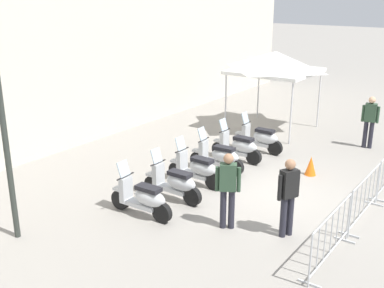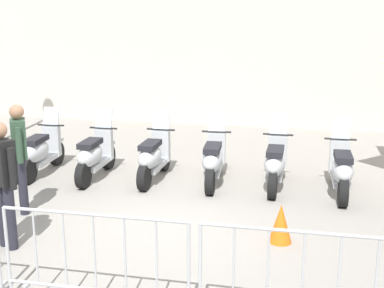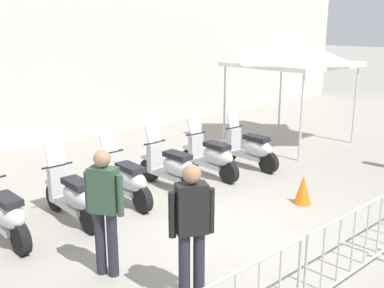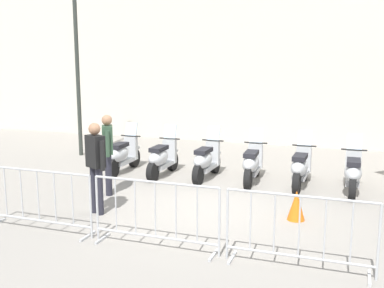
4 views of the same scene
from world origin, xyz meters
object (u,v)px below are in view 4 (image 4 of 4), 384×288
(officer_by_barriers, at_px, (108,150))
(barrier_segment_2, at_px, (299,233))
(motorcycle_5, at_px, (353,173))
(traffic_cone, at_px, (296,205))
(motorcycle_0, at_px, (122,155))
(motorcycle_4, at_px, (301,168))
(motorcycle_3, at_px, (252,164))
(barrier_segment_1, at_px, (155,215))
(street_lamp, at_px, (76,32))
(barrier_segment_0, at_px, (38,201))
(officer_mid_plaza, at_px, (96,163))
(motorcycle_1, at_px, (162,159))
(motorcycle_2, at_px, (206,161))

(officer_by_barriers, bearing_deg, barrier_segment_2, -28.73)
(motorcycle_5, height_order, traffic_cone, motorcycle_5)
(motorcycle_0, distance_m, motorcycle_4, 4.49)
(motorcycle_0, height_order, motorcycle_3, same)
(traffic_cone, bearing_deg, motorcycle_3, 119.86)
(motorcycle_3, relative_size, motorcycle_4, 1.00)
(motorcycle_0, relative_size, barrier_segment_1, 0.83)
(motorcycle_5, height_order, street_lamp, street_lamp)
(motorcycle_5, relative_size, traffic_cone, 3.13)
(motorcycle_0, bearing_deg, barrier_segment_0, -81.62)
(motorcycle_3, distance_m, street_lamp, 6.66)
(motorcycle_4, bearing_deg, motorcycle_3, 179.74)
(motorcycle_4, bearing_deg, traffic_cone, -85.53)
(motorcycle_4, distance_m, traffic_cone, 2.26)
(officer_mid_plaza, bearing_deg, barrier_segment_1, -33.59)
(motorcycle_3, relative_size, barrier_segment_1, 0.83)
(motorcycle_0, height_order, officer_by_barriers, officer_by_barriers)
(motorcycle_1, relative_size, motorcycle_3, 1.00)
(motorcycle_0, xyz_separation_m, motorcycle_4, (4.49, 0.06, 0.00))
(motorcycle_4, relative_size, officer_by_barriers, 1.00)
(motorcycle_0, bearing_deg, motorcycle_1, -2.67)
(motorcycle_2, xyz_separation_m, motorcycle_3, (1.13, 0.02, 0.00))
(motorcycle_5, bearing_deg, barrier_segment_1, -124.71)
(motorcycle_2, relative_size, motorcycle_3, 1.00)
(barrier_segment_1, xyz_separation_m, officer_mid_plaza, (-1.70, 1.13, 0.46))
(motorcycle_3, bearing_deg, motorcycle_5, -3.84)
(motorcycle_1, distance_m, motorcycle_3, 2.26)
(barrier_segment_0, relative_size, officer_mid_plaza, 1.20)
(officer_by_barriers, bearing_deg, officer_mid_plaza, -70.43)
(officer_by_barriers, xyz_separation_m, traffic_cone, (4.02, -0.33, -0.71))
(barrier_segment_0, distance_m, traffic_cone, 4.52)
(motorcycle_5, xyz_separation_m, barrier_segment_0, (-5.00, -4.09, 0.07))
(motorcycle_0, relative_size, barrier_segment_0, 0.83)
(motorcycle_3, bearing_deg, street_lamp, 165.04)
(barrier_segment_0, bearing_deg, traffic_cone, 26.11)
(motorcycle_0, distance_m, barrier_segment_0, 4.22)
(motorcycle_0, relative_size, officer_mid_plaza, 1.00)
(motorcycle_2, height_order, motorcycle_4, same)
(motorcycle_4, bearing_deg, officer_mid_plaza, -137.56)
(motorcycle_5, distance_m, officer_mid_plaza, 5.46)
(motorcycle_2, bearing_deg, motorcycle_0, -178.84)
(motorcycle_5, height_order, barrier_segment_2, motorcycle_5)
(motorcycle_5, distance_m, traffic_cone, 2.31)
(traffic_cone, bearing_deg, barrier_segment_1, -133.39)
(barrier_segment_2, relative_size, traffic_cone, 3.77)
(officer_mid_plaza, bearing_deg, barrier_segment_0, -112.51)
(barrier_segment_0, bearing_deg, motorcycle_4, 47.52)
(motorcycle_0, height_order, traffic_cone, motorcycle_0)
(motorcycle_1, height_order, barrier_segment_1, motorcycle_1)
(motorcycle_2, bearing_deg, officer_mid_plaza, -110.62)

